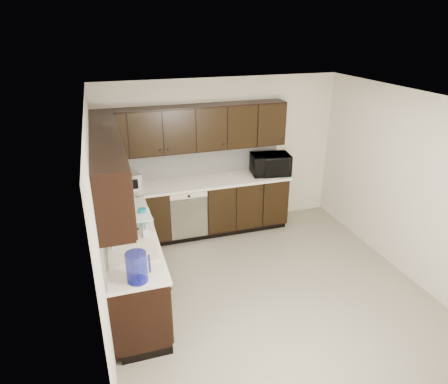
{
  "coord_description": "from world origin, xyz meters",
  "views": [
    {
      "loc": [
        -1.86,
        -4.07,
        3.29
      ],
      "look_at": [
        -0.39,
        0.6,
        1.19
      ],
      "focal_mm": 32.0,
      "sensor_mm": 36.0,
      "label": 1
    }
  ],
  "objects_px": {
    "storage_bin": "(131,223)",
    "blue_pitcher": "(137,267)",
    "sink": "(132,250)",
    "toaster_oven": "(127,182)",
    "microwave": "(270,164)"
  },
  "relations": [
    {
      "from": "sink",
      "to": "storage_bin",
      "type": "relative_size",
      "value": 1.76
    },
    {
      "from": "sink",
      "to": "storage_bin",
      "type": "height_order",
      "value": "sink"
    },
    {
      "from": "storage_bin",
      "to": "blue_pitcher",
      "type": "height_order",
      "value": "blue_pitcher"
    },
    {
      "from": "storage_bin",
      "to": "microwave",
      "type": "bearing_deg",
      "value": 28.07
    },
    {
      "from": "sink",
      "to": "microwave",
      "type": "xyz_separation_m",
      "value": [
        2.43,
        1.67,
        0.23
      ]
    },
    {
      "from": "toaster_oven",
      "to": "storage_bin",
      "type": "relative_size",
      "value": 0.79
    },
    {
      "from": "toaster_oven",
      "to": "microwave",
      "type": "bearing_deg",
      "value": -16.2
    },
    {
      "from": "sink",
      "to": "toaster_oven",
      "type": "distance_m",
      "value": 1.75
    },
    {
      "from": "microwave",
      "to": "storage_bin",
      "type": "xyz_separation_m",
      "value": [
        -2.39,
        -1.28,
        -0.08
      ]
    },
    {
      "from": "sink",
      "to": "storage_bin",
      "type": "xyz_separation_m",
      "value": [
        0.04,
        0.39,
        0.15
      ]
    },
    {
      "from": "toaster_oven",
      "to": "blue_pitcher",
      "type": "distance_m",
      "value": 2.43
    },
    {
      "from": "toaster_oven",
      "to": "blue_pitcher",
      "type": "bearing_deg",
      "value": -107.15
    },
    {
      "from": "microwave",
      "to": "storage_bin",
      "type": "bearing_deg",
      "value": -143.7
    },
    {
      "from": "sink",
      "to": "microwave",
      "type": "relative_size",
      "value": 1.32
    },
    {
      "from": "sink",
      "to": "storage_bin",
      "type": "distance_m",
      "value": 0.42
    }
  ]
}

